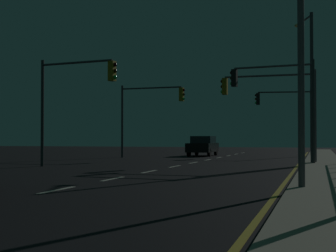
# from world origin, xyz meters

# --- Properties ---
(ground_plane) EXTENTS (112.00, 112.00, 0.00)m
(ground_plane) POSITION_xyz_m (0.00, 17.50, 0.00)
(ground_plane) COLOR black
(ground_plane) RESTS_ON ground
(sidewalk_right) EXTENTS (2.05, 77.00, 0.14)m
(sidewalk_right) POSITION_xyz_m (7.15, 17.50, 0.07)
(sidewalk_right) COLOR #9E937F
(sidewalk_right) RESTS_ON ground
(lane_markings_center) EXTENTS (0.14, 50.00, 0.01)m
(lane_markings_center) POSITION_xyz_m (0.00, 21.00, 0.01)
(lane_markings_center) COLOR silver
(lane_markings_center) RESTS_ON ground
(lane_edge_line) EXTENTS (0.14, 53.00, 0.01)m
(lane_edge_line) POSITION_xyz_m (5.88, 22.50, 0.01)
(lane_edge_line) COLOR gold
(lane_edge_line) RESTS_ON ground
(car_oncoming) EXTENTS (1.88, 4.42, 1.57)m
(car_oncoming) POSITION_xyz_m (-1.90, 36.12, 0.82)
(car_oncoming) COLOR black
(car_oncoming) RESTS_ON ground
(traffic_light_mid_right) EXTENTS (4.51, 0.80, 5.36)m
(traffic_light_mid_right) POSITION_xyz_m (4.73, 24.04, 3.95)
(traffic_light_mid_right) COLOR #2D3033
(traffic_light_mid_right) RESTS_ON sidewalk_right
(traffic_light_near_left) EXTENTS (4.88, 0.52, 5.25)m
(traffic_light_near_left) POSITION_xyz_m (-4.68, 31.06, 3.75)
(traffic_light_near_left) COLOR #38383D
(traffic_light_near_left) RESTS_ON ground
(traffic_light_far_right) EXTENTS (4.42, 0.86, 5.18)m
(traffic_light_far_right) POSITION_xyz_m (4.44, 37.95, 3.82)
(traffic_light_far_right) COLOR #38383D
(traffic_light_far_right) RESTS_ON sidewalk_right
(traffic_light_overhead_east) EXTENTS (4.37, 0.85, 5.38)m
(traffic_light_overhead_east) POSITION_xyz_m (-4.60, 19.07, 3.81)
(traffic_light_overhead_east) COLOR #2D3033
(traffic_light_overhead_east) RESTS_ON ground
(traffic_light_far_left) EXTENTS (5.28, 0.42, 5.01)m
(traffic_light_far_left) POSITION_xyz_m (4.37, 25.16, 3.74)
(traffic_light_far_left) COLOR #4C4C51
(traffic_light_far_left) RESTS_ON sidewalk_right
(street_lamp_corner) EXTENTS (1.05, 2.17, 7.91)m
(street_lamp_corner) POSITION_xyz_m (6.48, 24.52, 4.88)
(street_lamp_corner) COLOR #38383D
(street_lamp_corner) RESTS_ON sidewalk_right
(street_lamp_far_end) EXTENTS (2.20, 0.55, 8.38)m
(street_lamp_far_end) POSITION_xyz_m (6.80, 10.37, 5.12)
(street_lamp_far_end) COLOR #4C4C51
(street_lamp_far_end) RESTS_ON sidewalk_right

